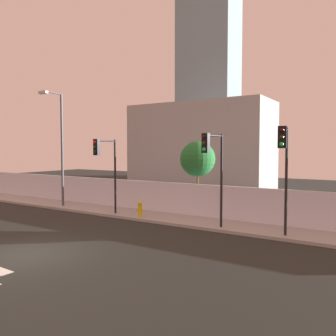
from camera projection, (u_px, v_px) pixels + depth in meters
The scene contains 11 objects.
ground_plane at pixel (25, 254), 12.98m from camera, with size 80.00×80.00×0.00m, color #252723.
sidewalk at pixel (151, 216), 19.88m from camera, with size 36.00×2.40×0.15m, color #9C9C9C.
perimeter_wall at pixel (163, 197), 20.92m from camera, with size 36.00×0.18×1.80m, color silver.
traffic_light_left at pixel (213, 159), 16.18m from camera, with size 0.49×1.50×4.51m.
traffic_light_center at pixel (284, 157), 14.49m from camera, with size 0.35×1.40×4.72m.
traffic_light_right at pixel (105, 159), 19.63m from camera, with size 0.35×1.71×4.35m.
street_lamp_curbside at pixel (60, 141), 22.77m from camera, with size 0.62×1.80×7.44m.
fire_hydrant at pixel (140, 208), 19.46m from camera, with size 0.44×0.26×0.86m.
roadside_tree_leftmost at pixel (198, 159), 20.78m from camera, with size 2.13×2.13×4.42m.
low_building_distant at pixel (200, 146), 35.06m from camera, with size 14.10×6.00×8.46m, color #9C9C9C.
tower_on_skyline at pixel (208, 74), 47.28m from camera, with size 7.70×5.00×28.36m, color gray.
Camera 1 is at (11.37, -7.92, 3.94)m, focal length 37.03 mm.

